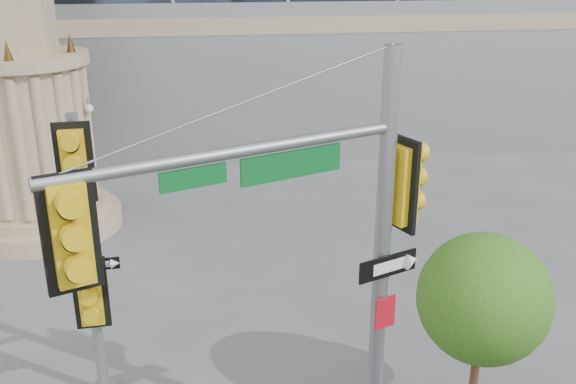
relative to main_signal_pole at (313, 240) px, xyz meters
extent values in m
cylinder|color=tan|center=(-5.99, 10.67, -3.80)|extent=(4.40, 4.40, 0.50)
cylinder|color=tan|center=(-5.99, 10.67, -3.40)|extent=(3.80, 3.80, 0.30)
cylinder|color=tan|center=(-5.99, 10.67, -1.25)|extent=(3.00, 3.00, 4.00)
cylinder|color=tan|center=(-5.99, 10.67, 0.90)|extent=(3.50, 3.50, 0.30)
cone|color=#472D14|center=(-4.69, 10.67, 1.30)|extent=(0.24, 0.24, 0.50)
cylinder|color=slate|center=(1.09, 0.44, -0.78)|extent=(0.24, 0.24, 6.53)
cylinder|color=slate|center=(-1.03, -0.41, 1.40)|extent=(4.31, 1.83, 0.15)
cube|color=#0B5D23|center=(-0.31, -0.15, 1.12)|extent=(1.33, 0.56, 0.35)
cube|color=gold|center=(-2.85, -1.13, 0.80)|extent=(0.67, 0.50, 1.36)
cube|color=gold|center=(1.38, 0.55, 0.52)|extent=(0.50, 0.67, 1.36)
cube|color=black|center=(1.15, 0.30, -0.62)|extent=(0.94, 0.40, 0.33)
cube|color=#B4101E|center=(1.15, 0.30, -1.38)|extent=(0.34, 0.16, 0.50)
cylinder|color=slate|center=(-3.39, 2.59, -1.41)|extent=(0.19, 0.19, 5.28)
cube|color=gold|center=(-3.37, 2.36, 0.49)|extent=(0.60, 0.32, 1.32)
cube|color=gold|center=(-3.62, 2.58, -0.67)|extent=(0.32, 0.60, 1.32)
cube|color=gold|center=(-3.37, 2.36, -1.83)|extent=(0.60, 0.32, 1.32)
cube|color=black|center=(-3.19, 2.48, -1.36)|extent=(0.66, 0.07, 0.21)
cylinder|color=#382314|center=(3.01, 0.94, -3.12)|extent=(0.14, 0.14, 1.86)
sphere|color=#275313|center=(3.01, 0.94, -1.67)|extent=(2.17, 2.17, 2.17)
sphere|color=#275313|center=(3.48, 1.20, -1.98)|extent=(1.34, 1.34, 1.34)
sphere|color=#275313|center=(2.65, 0.68, -1.93)|extent=(1.14, 1.14, 1.14)
camera|label=1|loc=(-1.49, -7.61, 3.59)|focal=40.00mm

